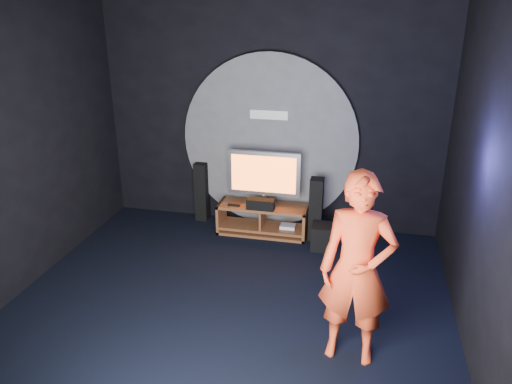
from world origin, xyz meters
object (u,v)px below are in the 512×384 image
media_console (263,221)px  subwoofer (323,237)px  tv (264,176)px  tower_speaker_right (316,209)px  player (357,270)px  tower_speaker_left (202,191)px

media_console → subwoofer: 0.96m
media_console → tv: 0.69m
tower_speaker_right → subwoofer: size_ratio=2.62×
tower_speaker_right → player: (0.63, -2.46, 0.48)m
subwoofer → player: 2.37m
tv → player: player is taller
media_console → player: 2.94m
tower_speaker_left → tv: bearing=-12.7°
tv → tower_speaker_right: size_ratio=1.15×
media_console → tower_speaker_right: tower_speaker_right is taller
tv → subwoofer: tv is taller
tv → player: size_ratio=0.56×
media_console → tv: tv is taller
media_console → tower_speaker_right: 0.82m
tower_speaker_right → tower_speaker_left: bearing=170.2°
media_console → tower_speaker_right: size_ratio=1.42×
player → media_console: bearing=122.8°
tower_speaker_left → subwoofer: 2.07m
media_console → tower_speaker_left: 1.12m
tv → tower_speaker_right: tv is taller
tower_speaker_left → tower_speaker_right: 1.84m
media_console → subwoofer: bearing=-17.4°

